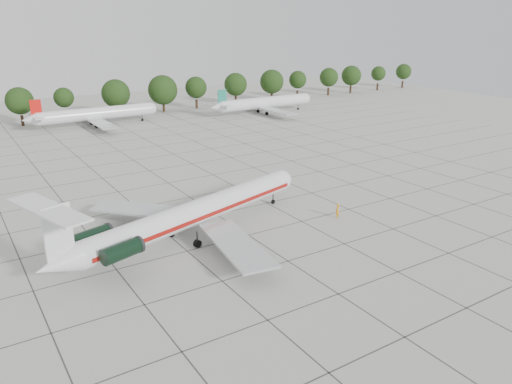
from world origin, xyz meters
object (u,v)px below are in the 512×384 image
ground_crew (337,211)px  bg_airliner_d (265,103)px  main_airliner (186,216)px  bg_airliner_c (96,114)px

ground_crew → bg_airliner_d: 76.97m
ground_crew → bg_airliner_d: (34.49, 68.78, 1.93)m
main_airliner → bg_airliner_c: size_ratio=1.29×
main_airliner → ground_crew: 19.83m
bg_airliner_c → bg_airliner_d: (43.66, -7.68, 0.00)m
ground_crew → bg_airliner_d: bg_airliner_d is taller
main_airliner → bg_airliner_c: bearing=65.1°
main_airliner → bg_airliner_d: 84.04m
ground_crew → bg_airliner_c: bearing=-127.1°
ground_crew → bg_airliner_c: bg_airliner_c is taller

